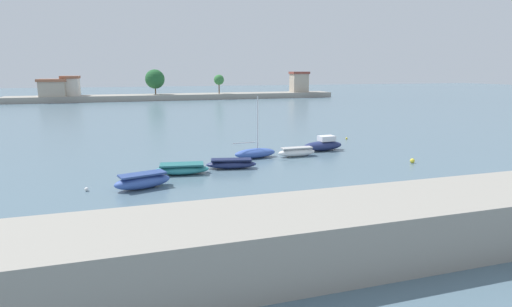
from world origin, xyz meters
TOP-DOWN VIEW (x-y plane):
  - ground_plane at (0.00, 0.00)m, footprint 400.00×400.00m
  - seawall_embankment at (0.00, -6.67)m, footprint 96.12×5.05m
  - moored_boat_0 at (-14.14, 7.97)m, footprint 4.41×2.62m
  - moored_boat_1 at (-10.85, 11.34)m, footprint 4.69×2.38m
  - moored_boat_2 at (-6.41, 12.05)m, footprint 4.61×2.19m
  - moored_boat_3 at (-3.09, 15.63)m, footprint 4.52×2.02m
  - moored_boat_4 at (1.11, 15.05)m, footprint 3.94×1.12m
  - moored_boat_5 at (5.05, 17.04)m, footprint 4.74×1.93m
  - mooring_buoy_0 at (-18.06, 8.42)m, footprint 0.29×0.29m
  - mooring_buoy_1 at (11.12, 22.68)m, footprint 0.25×0.25m
  - mooring_buoy_2 at (10.34, 9.07)m, footprint 0.43×0.43m
  - distant_shoreline at (-2.98, 99.97)m, footprint 93.89×8.66m

SIDE VIEW (x-z plane):
  - ground_plane at x=0.00m, z-range 0.00..0.00m
  - mooring_buoy_1 at x=11.12m, z-range 0.00..0.25m
  - mooring_buoy_0 at x=-18.06m, z-range 0.00..0.29m
  - mooring_buoy_2 at x=10.34m, z-range 0.00..0.43m
  - moored_boat_2 at x=-6.41m, z-range -0.02..0.83m
  - moored_boat_1 at x=-10.85m, z-range -0.02..0.87m
  - moored_boat_4 at x=1.11m, z-range -0.02..0.92m
  - moored_boat_3 at x=-3.09m, z-range -2.54..3.54m
  - moored_boat_0 at x=-14.14m, z-range -0.02..1.12m
  - moored_boat_5 at x=5.05m, z-range -0.18..1.41m
  - seawall_embankment at x=0.00m, z-range 0.00..2.68m
  - distant_shoreline at x=-2.98m, z-range -2.23..6.51m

